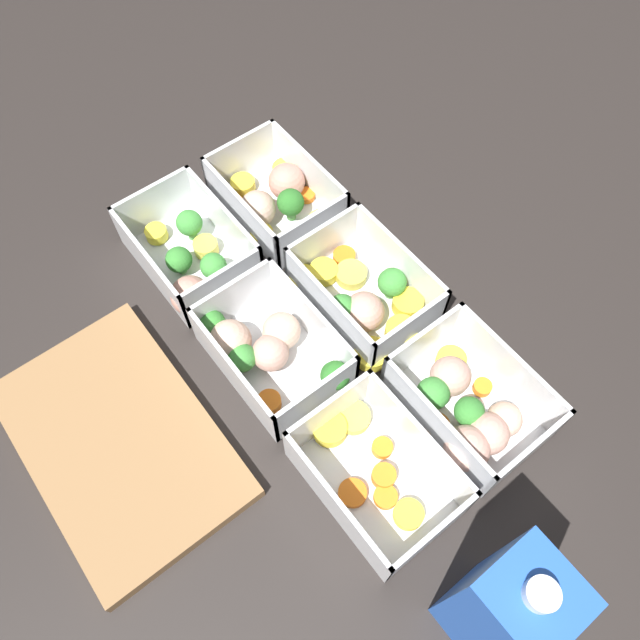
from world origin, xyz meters
name	(u,v)px	position (x,y,z in m)	size (l,w,h in m)	color
ground_plane	(320,330)	(0.00, 0.00, 0.00)	(4.00, 4.00, 0.00)	#282321
container_near_left	(468,409)	(-0.18, -0.06, 0.03)	(0.16, 0.13, 0.07)	white
container_near_center	(364,297)	(-0.01, -0.06, 0.02)	(0.18, 0.12, 0.07)	white
container_near_right	(276,198)	(0.18, -0.07, 0.02)	(0.16, 0.13, 0.07)	white
container_far_left	(373,470)	(-0.17, 0.06, 0.02)	(0.18, 0.11, 0.07)	white
container_far_center	(265,348)	(0.01, 0.07, 0.03)	(0.17, 0.12, 0.07)	white
container_far_right	(191,258)	(0.16, 0.07, 0.03)	(0.18, 0.13, 0.07)	white
juice_carton	(503,608)	(-0.33, 0.07, 0.10)	(0.07, 0.07, 0.20)	blue
cutting_board	(120,441)	(0.02, 0.25, 0.01)	(0.28, 0.18, 0.02)	olive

